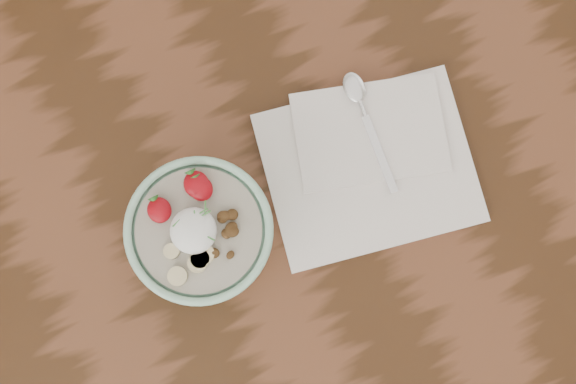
# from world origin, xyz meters

# --- Properties ---
(table) EXTENTS (1.60, 0.90, 0.75)m
(table) POSITION_xyz_m (0.00, 0.00, 0.66)
(table) COLOR #381F0E
(table) RESTS_ON ground
(breakfast_bowl) EXTENTS (0.17, 0.17, 0.12)m
(breakfast_bowl) POSITION_xyz_m (-0.15, -0.04, 0.81)
(breakfast_bowl) COLOR #9CD2B2
(breakfast_bowl) RESTS_ON table
(napkin) EXTENTS (0.29, 0.25, 0.02)m
(napkin) POSITION_xyz_m (0.08, -0.04, 0.76)
(napkin) COLOR white
(napkin) RESTS_ON table
(spoon) EXTENTS (0.03, 0.16, 0.01)m
(spoon) POSITION_xyz_m (0.10, 0.03, 0.77)
(spoon) COLOR silver
(spoon) RESTS_ON napkin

